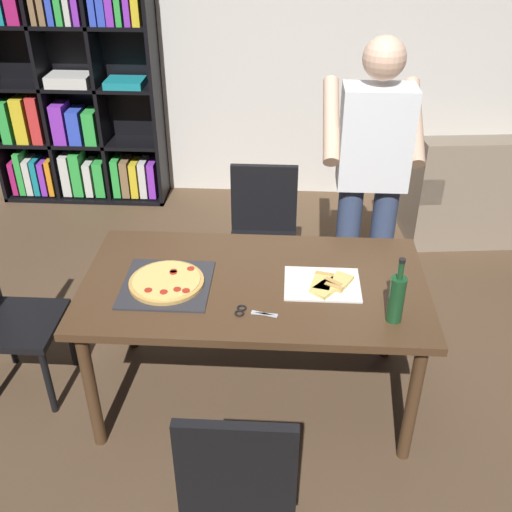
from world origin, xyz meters
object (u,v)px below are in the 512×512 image
object	(u,v)px
chair_near_camera	(239,476)
bookshelf	(71,92)
dining_table	(254,294)
kitchen_scissors	(249,312)
wine_bottle	(397,298)
chair_far_side	(263,229)
person_serving_pizza	(371,175)
pepperoni_pizza_on_tray	(167,283)
couch	(511,193)

from	to	relation	value
chair_near_camera	bookshelf	distance (m)	3.71
dining_table	kitchen_scissors	xyz separation A→B (m)	(-0.01, -0.25, 0.08)
wine_bottle	kitchen_scissors	bearing A→B (deg)	178.95
bookshelf	wine_bottle	xyz separation A→B (m)	(2.27, -2.63, -0.05)
chair_far_side	person_serving_pizza	world-z (taller)	person_serving_pizza
person_serving_pizza	pepperoni_pizza_on_tray	xyz separation A→B (m)	(-1.02, -0.77, -0.23)
dining_table	wine_bottle	bearing A→B (deg)	-22.55
chair_far_side	person_serving_pizza	bearing A→B (deg)	-19.91
chair_near_camera	kitchen_scissors	bearing A→B (deg)	90.66
dining_table	chair_near_camera	distance (m)	0.95
dining_table	pepperoni_pizza_on_tray	bearing A→B (deg)	-172.03
bookshelf	couch	bearing A→B (deg)	-6.22
dining_table	person_serving_pizza	world-z (taller)	person_serving_pizza
couch	person_serving_pizza	bearing A→B (deg)	-135.59
chair_far_side	couch	xyz separation A→B (m)	(1.91, 1.05, -0.21)
chair_near_camera	pepperoni_pizza_on_tray	bearing A→B (deg)	115.28
pepperoni_pizza_on_tray	wine_bottle	world-z (taller)	wine_bottle
pepperoni_pizza_on_tray	couch	bearing A→B (deg)	41.38
dining_table	kitchen_scissors	world-z (taller)	kitchen_scissors
bookshelf	wine_bottle	bearing A→B (deg)	-49.28
chair_near_camera	bookshelf	xyz separation A→B (m)	(-1.64, 3.31, 0.41)
dining_table	couch	world-z (taller)	couch
pepperoni_pizza_on_tray	wine_bottle	bearing A→B (deg)	-11.03
bookshelf	kitchen_scissors	world-z (taller)	bookshelf
chair_near_camera	wine_bottle	size ratio (longest dim) A/B	2.85
couch	kitchen_scissors	distance (m)	2.98
person_serving_pizza	kitchen_scissors	xyz separation A→B (m)	(-0.62, -0.96, -0.24)
chair_near_camera	bookshelf	bearing A→B (deg)	116.35
dining_table	bookshelf	world-z (taller)	bookshelf
chair_far_side	bookshelf	world-z (taller)	bookshelf
kitchen_scissors	bookshelf	bearing A→B (deg)	121.87
chair_near_camera	person_serving_pizza	bearing A→B (deg)	69.77
couch	wine_bottle	bearing A→B (deg)	-119.60
chair_far_side	couch	world-z (taller)	chair_far_side
dining_table	couch	size ratio (longest dim) A/B	0.93
person_serving_pizza	wine_bottle	world-z (taller)	person_serving_pizza
dining_table	chair_far_side	bearing A→B (deg)	90.00
bookshelf	pepperoni_pizza_on_tray	xyz separation A→B (m)	(1.22, -2.43, -0.15)
bookshelf	person_serving_pizza	bearing A→B (deg)	-36.43
person_serving_pizza	pepperoni_pizza_on_tray	distance (m)	1.30
chair_far_side	bookshelf	size ratio (longest dim) A/B	0.46
chair_far_side	bookshelf	distance (m)	2.22
dining_table	kitchen_scissors	size ratio (longest dim) A/B	8.40
couch	person_serving_pizza	distance (m)	1.95
chair_far_side	wine_bottle	xyz separation A→B (m)	(0.63, -1.20, 0.36)
couch	kitchen_scissors	world-z (taller)	couch
chair_far_side	couch	bearing A→B (deg)	28.89
bookshelf	chair_far_side	bearing A→B (deg)	-41.27
bookshelf	pepperoni_pizza_on_tray	distance (m)	2.73
pepperoni_pizza_on_tray	wine_bottle	xyz separation A→B (m)	(1.04, -0.20, 0.10)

